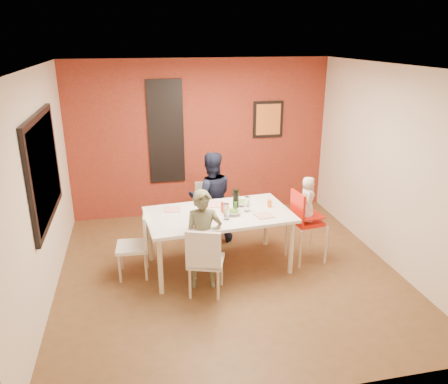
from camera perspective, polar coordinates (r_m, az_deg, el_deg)
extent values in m
plane|color=brown|center=(6.07, 0.60, -10.32)|extent=(4.50, 4.50, 0.00)
cube|color=silver|center=(5.26, 0.71, 16.04)|extent=(4.50, 4.50, 0.02)
cube|color=beige|center=(7.65, -3.06, 6.97)|extent=(4.50, 0.02, 2.70)
cube|color=beige|center=(3.53, 8.75, -9.17)|extent=(4.50, 0.02, 2.70)
cube|color=beige|center=(5.51, -22.86, 0.26)|extent=(0.02, 4.50, 2.70)
cube|color=beige|center=(6.38, 20.82, 3.07)|extent=(0.02, 4.50, 2.70)
cube|color=maroon|center=(7.63, -3.03, 6.93)|extent=(4.50, 0.02, 2.70)
cube|color=black|center=(5.63, -22.49, 2.86)|extent=(0.05, 1.70, 1.30)
cube|color=black|center=(5.63, -22.34, 2.88)|extent=(0.02, 1.55, 1.15)
cube|color=white|center=(7.52, -7.60, 7.76)|extent=(0.55, 0.03, 1.70)
cube|color=black|center=(7.51, -7.59, 7.75)|extent=(0.60, 0.03, 1.76)
cube|color=black|center=(7.82, 5.78, 9.42)|extent=(0.54, 0.03, 0.64)
cube|color=orange|center=(7.81, 5.81, 9.40)|extent=(0.44, 0.01, 0.54)
cube|color=white|center=(5.85, -0.69, -2.98)|extent=(2.00, 1.22, 0.04)
cylinder|color=beige|center=(5.47, -8.32, -9.60)|extent=(0.06, 0.06, 0.76)
cylinder|color=beige|center=(6.26, -9.60, -5.69)|extent=(0.06, 0.06, 0.76)
cylinder|color=beige|center=(5.93, 8.78, -7.19)|extent=(0.06, 0.06, 0.76)
cylinder|color=beige|center=(6.67, 5.51, -3.88)|extent=(0.06, 0.06, 0.76)
cube|color=silver|center=(5.43, -2.38, -9.00)|extent=(0.53, 0.53, 0.05)
cube|color=silver|center=(5.15, -2.75, -7.69)|extent=(0.41, 0.17, 0.48)
cylinder|color=beige|center=(5.67, -0.33, -10.26)|extent=(0.03, 0.03, 0.41)
cylinder|color=beige|center=(5.37, -0.78, -12.08)|extent=(0.03, 0.03, 0.41)
cylinder|color=beige|center=(5.71, -3.81, -10.04)|extent=(0.03, 0.03, 0.41)
cylinder|color=beige|center=(5.42, -4.47, -11.83)|extent=(0.03, 0.03, 0.41)
cube|color=beige|center=(6.93, -1.92, -2.62)|extent=(0.40, 0.40, 0.04)
cube|color=beige|center=(7.02, -2.17, -0.38)|extent=(0.39, 0.05, 0.45)
cylinder|color=#C1AB8F|center=(6.85, -3.04, -4.84)|extent=(0.03, 0.03, 0.39)
cylinder|color=#C1AB8F|center=(7.14, -3.38, -3.77)|extent=(0.03, 0.03, 0.39)
cylinder|color=#C1AB8F|center=(6.89, -0.37, -4.64)|extent=(0.03, 0.03, 0.39)
cylinder|color=#C1AB8F|center=(7.18, -0.83, -3.59)|extent=(0.03, 0.03, 0.39)
cube|color=white|center=(5.92, -11.88, -7.00)|extent=(0.44, 0.44, 0.05)
cube|color=white|center=(5.81, -10.21, -4.87)|extent=(0.06, 0.41, 0.47)
cylinder|color=beige|center=(6.18, -13.22, -8.17)|extent=(0.03, 0.03, 0.40)
cylinder|color=beige|center=(6.16, -10.09, -8.05)|extent=(0.03, 0.03, 0.40)
cylinder|color=beige|center=(5.89, -13.47, -9.69)|extent=(0.03, 0.03, 0.40)
cylinder|color=beige|center=(5.86, -10.16, -9.58)|extent=(0.03, 0.03, 0.40)
cube|color=red|center=(6.22, 10.82, -3.83)|extent=(0.41, 0.41, 0.05)
cube|color=red|center=(6.05, 9.56, -1.98)|extent=(0.08, 0.36, 0.43)
cube|color=red|center=(6.18, 10.88, -2.97)|extent=(0.41, 0.41, 0.02)
cylinder|color=#C9B596|center=(6.30, 13.18, -6.81)|extent=(0.03, 0.03, 0.56)
cylinder|color=#C9B596|center=(6.10, 9.93, -7.47)|extent=(0.03, 0.03, 0.56)
cylinder|color=#C9B596|center=(6.60, 11.30, -5.36)|extent=(0.03, 0.03, 0.56)
cylinder|color=#C9B596|center=(6.42, 8.16, -5.94)|extent=(0.03, 0.03, 0.56)
imported|color=#5B5B41|center=(5.47, -2.70, -6.24)|extent=(0.51, 0.37, 1.29)
imported|color=black|center=(6.67, -1.71, -0.69)|extent=(0.71, 0.57, 1.42)
imported|color=beige|center=(6.09, 10.85, -0.89)|extent=(0.28, 0.35, 0.63)
cube|color=white|center=(5.48, -3.39, -4.34)|extent=(0.29, 0.29, 0.01)
cube|color=white|center=(6.12, -1.34, -1.64)|extent=(0.28, 0.28, 0.01)
cube|color=white|center=(5.78, 5.26, -3.09)|extent=(0.25, 0.25, 0.01)
cube|color=white|center=(5.99, -6.78, -2.27)|extent=(0.23, 0.23, 0.01)
imported|color=silver|center=(5.80, 1.12, -2.67)|extent=(0.26, 0.26, 0.05)
imported|color=white|center=(6.13, 2.31, -1.40)|extent=(0.30, 0.30, 0.06)
cylinder|color=black|center=(5.87, 1.55, -1.06)|extent=(0.08, 0.08, 0.31)
cylinder|color=silver|center=(5.62, 0.33, -2.55)|extent=(0.07, 0.07, 0.21)
cylinder|color=white|center=(5.89, 3.04, -1.56)|extent=(0.07, 0.07, 0.21)
cylinder|color=white|center=(5.69, -2.87, -1.80)|extent=(0.13, 0.13, 0.30)
cylinder|color=red|center=(5.81, -0.07, -2.10)|extent=(0.04, 0.04, 0.15)
cylinder|color=#2F6E24|center=(5.85, 1.50, -2.00)|extent=(0.04, 0.04, 0.15)
cylinder|color=brown|center=(5.87, -0.25, -1.95)|extent=(0.04, 0.04, 0.14)
cylinder|color=orange|center=(6.07, 5.95, -1.48)|extent=(0.06, 0.06, 0.11)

